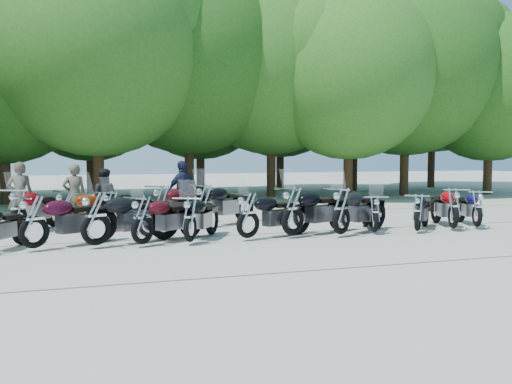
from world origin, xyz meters
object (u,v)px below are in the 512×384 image
object	(u,v)px
rider_3	(74,195)
motorcycle_8	(375,212)
motorcycle_10	(454,207)
rider_0	(20,196)
motorcycle_11	(477,207)
motorcycle_13	(67,209)
motorcycle_14	(111,209)
motorcycle_7	(341,209)
motorcycle_9	(418,211)
motorcycle_2	(96,217)
motorcycle_3	(142,218)
motorcycle_6	(293,209)
motorcycle_16	(205,203)
motorcycle_4	(190,217)
motorcycle_5	(248,214)
rider_2	(183,192)
rider_1	(104,197)
motorcycle_15	(162,204)
motorcycle_12	(18,209)
motorcycle_1	(34,220)

from	to	relation	value
rider_3	motorcycle_8	bearing A→B (deg)	147.57
motorcycle_10	rider_0	distance (m)	11.82
motorcycle_11	rider_0	xyz separation A→B (m)	(-12.03, 3.78, 0.32)
motorcycle_13	motorcycle_14	bearing A→B (deg)	-111.85
motorcycle_13	motorcycle_14	xyz separation A→B (m)	(1.11, 0.02, -0.03)
motorcycle_13	rider_3	world-z (taller)	rider_3
motorcycle_7	motorcycle_9	distance (m)	2.22
motorcycle_8	motorcycle_14	bearing A→B (deg)	-1.68
motorcycle_2	motorcycle_3	world-z (taller)	motorcycle_2
motorcycle_3	motorcycle_6	bearing A→B (deg)	-125.62
motorcycle_3	motorcycle_16	xyz separation A→B (m)	(2.00, 2.57, 0.06)
motorcycle_6	rider_3	bearing A→B (deg)	28.99
motorcycle_4	motorcycle_11	size ratio (longest dim) A/B	1.03
rider_0	rider_3	xyz separation A→B (m)	(1.41, 0.24, -0.03)
motorcycle_5	motorcycle_8	world-z (taller)	motorcycle_5
motorcycle_2	motorcycle_11	xyz separation A→B (m)	(10.15, -0.04, -0.10)
motorcycle_4	motorcycle_2	bearing A→B (deg)	27.48
motorcycle_2	rider_2	size ratio (longest dim) A/B	1.33
motorcycle_14	rider_1	size ratio (longest dim) A/B	1.31
motorcycle_10	rider_0	bearing A→B (deg)	2.20
motorcycle_10	rider_1	distance (m)	9.89
motorcycle_5	motorcycle_15	distance (m)	3.03
motorcycle_10	motorcycle_14	xyz separation A→B (m)	(-8.82, 2.75, -0.05)
motorcycle_4	motorcycle_7	bearing A→B (deg)	-149.19
motorcycle_11	motorcycle_12	bearing A→B (deg)	10.34
motorcycle_3	motorcycle_12	xyz separation A→B (m)	(-2.81, 2.67, 0.04)
motorcycle_8	rider_3	bearing A→B (deg)	-7.82
motorcycle_8	motorcycle_13	bearing A→B (deg)	1.48
motorcycle_12	rider_0	distance (m)	1.21
motorcycle_2	motorcycle_12	size ratio (longest dim) A/B	1.03
motorcycle_3	motorcycle_14	xyz separation A→B (m)	(-0.52, 2.73, -0.03)
motorcycle_3	motorcycle_11	xyz separation A→B (m)	(9.15, 0.07, -0.03)
motorcycle_7	motorcycle_11	bearing A→B (deg)	-118.67
motorcycle_7	rider_3	world-z (taller)	rider_3
motorcycle_5	motorcycle_12	size ratio (longest dim) A/B	0.96
motorcycle_5	motorcycle_14	size ratio (longest dim) A/B	1.07
motorcycle_6	motorcycle_10	world-z (taller)	motorcycle_6
motorcycle_3	motorcycle_13	bearing A→B (deg)	-6.61
motorcycle_1	rider_1	world-z (taller)	rider_1
motorcycle_3	motorcycle_8	xyz separation A→B (m)	(5.95, 0.09, -0.07)
motorcycle_14	rider_0	xyz separation A→B (m)	(-2.35, 1.12, 0.32)
motorcycle_7	motorcycle_12	xyz separation A→B (m)	(-7.70, 2.75, -0.02)
rider_2	motorcycle_5	bearing A→B (deg)	79.73
motorcycle_16	rider_2	bearing A→B (deg)	-18.31
motorcycle_2	motorcycle_15	distance (m)	3.09
motorcycle_1	motorcycle_10	bearing A→B (deg)	-123.69
rider_3	motorcycle_2	bearing A→B (deg)	92.65
motorcycle_14	motorcycle_5	bearing A→B (deg)	-176.10
motorcycle_5	rider_1	bearing A→B (deg)	16.85
motorcycle_7	motorcycle_8	xyz separation A→B (m)	(1.05, 0.17, -0.13)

